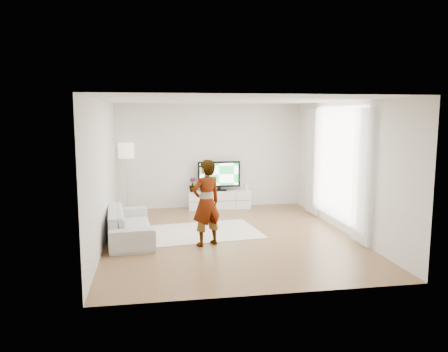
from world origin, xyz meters
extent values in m
plane|color=#906541|center=(0.00, 0.00, 0.00)|extent=(6.00, 6.00, 0.00)
plane|color=white|center=(0.00, 0.00, 2.80)|extent=(6.00, 6.00, 0.00)
cube|color=silver|center=(-2.50, 0.00, 1.40)|extent=(0.02, 6.00, 2.80)
cube|color=silver|center=(2.50, 0.00, 1.40)|extent=(0.02, 6.00, 2.80)
cube|color=silver|center=(0.00, 3.00, 1.40)|extent=(5.00, 0.02, 2.80)
cube|color=silver|center=(0.00, -3.00, 1.40)|extent=(5.00, 0.02, 2.80)
cube|color=white|center=(2.48, 0.30, 1.45)|extent=(0.01, 2.60, 2.50)
cube|color=white|center=(2.40, -1.00, 1.35)|extent=(0.04, 0.70, 2.60)
cube|color=white|center=(2.40, 1.60, 1.35)|extent=(0.04, 0.70, 2.60)
cube|color=white|center=(0.22, 2.77, 0.24)|extent=(1.68, 0.47, 0.47)
cube|color=black|center=(0.22, 2.53, 0.24)|extent=(1.63, 0.00, 0.01)
cube|color=black|center=(-0.20, 2.53, 0.24)|extent=(0.01, 0.00, 0.42)
cube|color=black|center=(0.64, 2.53, 0.24)|extent=(0.01, 0.00, 0.42)
cube|color=black|center=(0.22, 2.79, 0.48)|extent=(0.41, 0.22, 0.02)
cube|color=black|center=(0.22, 2.79, 0.53)|extent=(0.08, 0.05, 0.08)
cube|color=black|center=(0.22, 2.79, 0.92)|extent=(1.14, 0.06, 0.69)
cube|color=green|center=(0.22, 2.76, 0.92)|extent=(1.04, 0.01, 0.59)
cube|color=white|center=(0.95, 2.77, 0.57)|extent=(0.06, 0.15, 0.20)
cube|color=#4CB2FF|center=(0.95, 2.69, 0.59)|extent=(0.01, 0.00, 0.11)
imported|color=#3F7238|center=(-0.50, 2.77, 0.66)|extent=(0.26, 0.26, 0.37)
cube|color=beige|center=(-0.49, 0.42, 0.01)|extent=(2.52, 1.95, 0.01)
imported|color=#334772|center=(-0.55, -0.55, 0.85)|extent=(0.72, 0.62, 1.67)
imported|color=beige|center=(-2.03, 0.16, 0.32)|extent=(1.04, 2.24, 0.63)
cylinder|color=silver|center=(-2.20, 2.70, 0.01)|extent=(0.31, 0.31, 0.02)
cylinder|color=silver|center=(-2.20, 2.70, 0.72)|extent=(0.04, 0.04, 1.39)
cylinder|color=white|center=(-2.20, 2.70, 1.61)|extent=(0.40, 0.40, 0.39)
camera|label=1|loc=(-1.56, -8.69, 2.54)|focal=35.00mm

